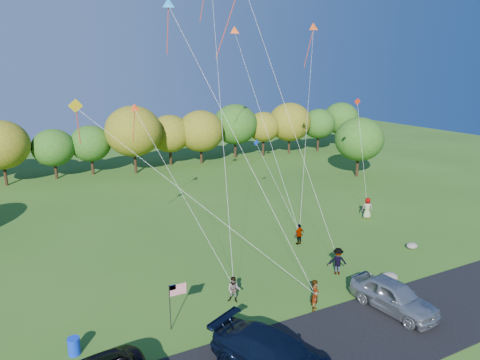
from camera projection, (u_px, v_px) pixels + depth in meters
The scene contains 15 objects.
ground at pixel (300, 305), 24.71m from camera, with size 140.00×140.00×0.00m, color #2C5B1A.
asphalt_lane at pixel (346, 343), 21.25m from camera, with size 44.00×6.00×0.06m, color black.
treeline at pixel (133, 138), 54.35m from camera, with size 75.53×27.73×8.59m.
minivan_navy at pixel (274, 355), 18.94m from camera, with size 2.50×6.14×1.78m, color black.
minivan_silver at pixel (394, 296), 23.90m from camera, with size 2.05×5.09×1.74m, color #9BA0A6.
flyer_a at pixel (315, 295), 23.97m from camera, with size 0.68×0.45×1.86m, color #4C4C59.
flyer_b at pixel (234, 290), 24.85m from camera, with size 0.77×0.60×1.58m, color #4C4C59.
flyer_c at pixel (338, 261), 28.25m from camera, with size 1.19×0.68×1.84m, color #4C4C59.
flyer_d at pixel (299, 234), 33.06m from camera, with size 0.97×0.40×1.65m, color #4C4C59.
flyer_e at pixel (367, 208), 38.81m from camera, with size 0.94×0.61×1.93m, color #4C4C59.
trash_barrel at pixel (74, 346), 20.36m from camera, with size 0.58×0.58×0.86m, color #0D33D0.
flag_assembly at pixel (175, 295), 22.06m from camera, with size 0.94×0.61×2.55m.
boulder_near at pixel (389, 277), 27.32m from camera, with size 1.23×0.96×0.61m, color #A1978C.
boulder_far at pixel (412, 246), 32.39m from camera, with size 0.89×0.74×0.46m, color gray.
kites_aloft at pixel (229, 20), 33.59m from camera, with size 26.87×10.12×16.06m.
Camera 1 is at (-13.14, -18.07, 13.25)m, focal length 32.00 mm.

